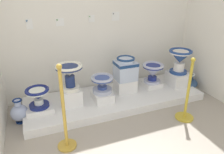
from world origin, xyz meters
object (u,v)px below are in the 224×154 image
decorative_vase_companion (189,82)px  plinth_block_tall_cobalt (125,85)px  antique_toilet_squat_floral (153,71)px  info_placard_second (60,22)px  antique_toilet_leftmost (102,82)px  stanchion_post_near_left (65,122)px  plinth_block_squat_floral (152,84)px  plinth_block_pale_glazed (40,109)px  plinth_block_central_ornate (71,97)px  plinth_block_leftmost (102,96)px  info_placard_first (29,24)px  antique_toilet_tall_cobalt (126,68)px  stanchion_post_near_right (186,102)px  info_placard_third (91,18)px  info_placard_fourth (116,16)px  decorative_vase_spare (19,112)px  plinth_block_broad_patterned (177,79)px  antique_toilet_broad_patterned (180,58)px  antique_toilet_central_ornate (69,72)px  antique_toilet_pale_glazed (38,95)px

decorative_vase_companion → plinth_block_tall_cobalt: bearing=173.8°
antique_toilet_squat_floral → info_placard_second: bearing=163.7°
antique_toilet_leftmost → stanchion_post_near_left: bearing=-134.5°
plinth_block_squat_floral → plinth_block_pale_glazed: bearing=-176.3°
plinth_block_central_ornate → plinth_block_leftmost: 0.49m
decorative_vase_companion → stanchion_post_near_left: stanchion_post_near_left is taller
info_placard_first → decorative_vase_companion: bearing=-11.9°
plinth_block_leftmost → decorative_vase_companion: bearing=0.6°
antique_toilet_tall_cobalt → stanchion_post_near_left: stanchion_post_near_left is taller
plinth_block_tall_cobalt → plinth_block_leftmost: bearing=-161.5°
plinth_block_pale_glazed → stanchion_post_near_right: (1.99, -0.78, 0.10)m
info_placard_first → info_placard_third: size_ratio=1.38×
plinth_block_central_ornate → info_placard_second: size_ratio=2.43×
info_placard_fourth → decorative_vase_companion: bearing=-23.7°
antique_toilet_squat_floral → info_placard_second: info_placard_second is taller
plinth_block_leftmost → antique_toilet_leftmost: 0.24m
antique_toilet_squat_floral → decorative_vase_spare: bearing=-177.1°
plinth_block_tall_cobalt → plinth_block_broad_patterned: size_ratio=0.95×
plinth_block_squat_floral → stanchion_post_near_right: 0.91m
plinth_block_broad_patterned → info_placard_third: size_ratio=3.18×
info_placard_fourth → antique_toilet_broad_patterned: bearing=-27.4°
antique_toilet_leftmost → info_placard_first: (-0.93, 0.58, 0.87)m
plinth_block_pale_glazed → antique_toilet_broad_patterned: bearing=0.7°
plinth_block_tall_cobalt → plinth_block_broad_patterned: plinth_block_broad_patterned is taller
plinth_block_leftmost → stanchion_post_near_right: stanchion_post_near_right is taller
stanchion_post_near_right → plinth_block_pale_glazed: bearing=158.7°
plinth_block_leftmost → stanchion_post_near_right: size_ratio=0.39×
plinth_block_central_ornate → info_placard_third: bearing=45.0°
antique_toilet_broad_patterned → decorative_vase_spare: (-2.72, -0.02, -0.48)m
antique_toilet_central_ornate → antique_toilet_squat_floral: antique_toilet_central_ornate is taller
plinth_block_leftmost → plinth_block_tall_cobalt: size_ratio=1.08×
plinth_block_pale_glazed → stanchion_post_near_right: bearing=-21.3°
antique_toilet_central_ornate → stanchion_post_near_left: stanchion_post_near_left is taller
info_placard_second → antique_toilet_tall_cobalt: bearing=-24.0°
antique_toilet_pale_glazed → plinth_block_leftmost: (0.96, -0.02, -0.19)m
plinth_block_squat_floral → info_placard_second: bearing=163.7°
plinth_block_central_ornate → stanchion_post_near_right: bearing=-28.4°
plinth_block_tall_cobalt → info_placard_fourth: info_placard_fourth is taller
plinth_block_tall_cobalt → info_placard_third: (-0.44, 0.42, 1.09)m
plinth_block_squat_floral → info_placard_first: (-1.93, 0.43, 1.13)m
antique_toilet_central_ornate → info_placard_fourth: (0.94, 0.52, 0.69)m
plinth_block_tall_cobalt → plinth_block_squat_floral: plinth_block_tall_cobalt is taller
plinth_block_squat_floral → antique_toilet_leftmost: bearing=-171.7°
antique_toilet_leftmost → info_placard_third: (0.03, 0.58, 0.90)m
antique_toilet_squat_floral → info_placard_first: (-1.93, 0.43, 0.87)m
plinth_block_pale_glazed → antique_toilet_leftmost: antique_toilet_leftmost is taller
antique_toilet_pale_glazed → plinth_block_tall_cobalt: 1.45m
info_placard_third → stanchion_post_near_right: bearing=-53.2°
antique_toilet_pale_glazed → antique_toilet_broad_patterned: antique_toilet_broad_patterned is taller
antique_toilet_tall_cobalt → info_placard_third: info_placard_third is taller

